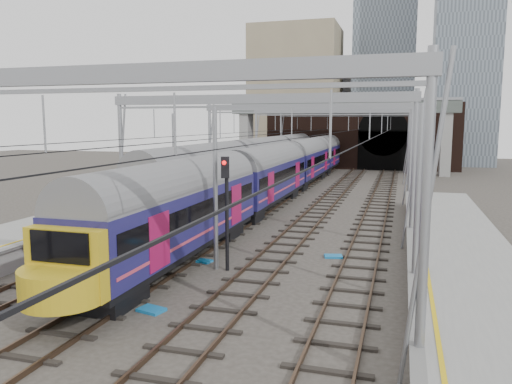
% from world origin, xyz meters
% --- Properties ---
extents(ground, '(160.00, 160.00, 0.00)m').
position_xyz_m(ground, '(0.00, 0.00, 0.00)').
color(ground, '#38332D').
rests_on(ground, ground).
extents(platform_left, '(4.32, 55.00, 1.12)m').
position_xyz_m(platform_left, '(-10.18, 2.50, 0.55)').
color(platform_left, gray).
rests_on(platform_left, ground).
extents(platform_right, '(4.32, 47.00, 1.12)m').
position_xyz_m(platform_right, '(10.18, -1.50, 0.55)').
color(platform_right, gray).
rests_on(platform_right, ground).
extents(tracks, '(14.40, 80.00, 0.22)m').
position_xyz_m(tracks, '(0.00, 15.00, 0.02)').
color(tracks, '#4C3828').
rests_on(tracks, ground).
extents(overhead_line, '(16.80, 80.00, 8.00)m').
position_xyz_m(overhead_line, '(0.00, 21.49, 6.57)').
color(overhead_line, gray).
rests_on(overhead_line, ground).
extents(retaining_wall, '(28.00, 2.75, 9.00)m').
position_xyz_m(retaining_wall, '(1.40, 51.93, 4.33)').
color(retaining_wall, black).
rests_on(retaining_wall, ground).
extents(overbridge, '(28.00, 3.00, 9.25)m').
position_xyz_m(overbridge, '(0.00, 46.00, 7.27)').
color(overbridge, gray).
rests_on(overbridge, ground).
extents(city_skyline, '(37.50, 27.50, 60.00)m').
position_xyz_m(city_skyline, '(2.73, 70.48, 17.09)').
color(city_skyline, tan).
rests_on(city_skyline, ground).
extents(train_main, '(2.73, 63.18, 4.72)m').
position_xyz_m(train_main, '(-2.00, 25.97, 2.45)').
color(train_main, black).
rests_on(train_main, ground).
extents(train_second, '(2.86, 66.01, 4.89)m').
position_xyz_m(train_second, '(-6.00, 38.48, 2.52)').
color(train_second, black).
rests_on(train_second, ground).
extents(signal_near_centre, '(0.39, 0.47, 4.94)m').
position_xyz_m(signal_near_centre, '(0.55, 1.86, 3.11)').
color(signal_near_centre, black).
rests_on(signal_near_centre, ground).
extents(equip_cover_a, '(0.99, 0.80, 0.10)m').
position_xyz_m(equip_cover_a, '(-0.33, -3.28, 0.05)').
color(equip_cover_a, '#1669A8').
rests_on(equip_cover_a, ground).
extents(equip_cover_b, '(0.88, 0.70, 0.09)m').
position_xyz_m(equip_cover_b, '(-0.97, 2.83, 0.05)').
color(equip_cover_b, '#1669A8').
rests_on(equip_cover_b, ground).
extents(equip_cover_c, '(0.95, 0.77, 0.10)m').
position_xyz_m(equip_cover_c, '(4.67, 5.33, 0.05)').
color(equip_cover_c, '#1669A8').
rests_on(equip_cover_c, ground).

